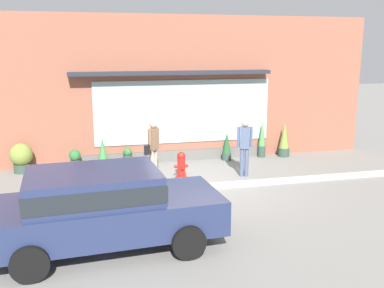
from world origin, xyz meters
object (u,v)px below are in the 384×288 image
pedestrian_with_handbag (153,144)px  pedestrian_passerby (245,143)px  potted_plant_doorstep (284,140)px  potted_plant_corner_tall (262,140)px  potted_plant_window_right (128,157)px  potted_plant_window_center (103,154)px  potted_plant_window_left (75,159)px  parked_car_navy (101,204)px  fire_hydrant (181,165)px  potted_plant_near_hydrant (21,157)px  potted_plant_trailing_edge (227,147)px

pedestrian_with_handbag → pedestrian_passerby: bearing=119.4°
pedestrian_passerby → potted_plant_doorstep: 3.02m
potted_plant_corner_tall → potted_plant_window_right: (-4.68, -0.01, -0.33)m
potted_plant_window_center → potted_plant_window_right: potted_plant_window_center is taller
potted_plant_window_left → parked_car_navy: bearing=-84.0°
fire_hydrant → potted_plant_window_left: size_ratio=1.22×
potted_plant_window_center → potted_plant_window_right: 0.87m
pedestrian_passerby → potted_plant_window_center: pedestrian_passerby is taller
pedestrian_passerby → potted_plant_window_left: pedestrian_passerby is taller
potted_plant_corner_tall → potted_plant_doorstep: potted_plant_corner_tall is taller
pedestrian_with_handbag → potted_plant_near_hydrant: (-3.85, 1.49, -0.50)m
pedestrian_with_handbag → potted_plant_window_center: pedestrian_with_handbag is taller
potted_plant_window_center → fire_hydrant: bearing=-35.4°
pedestrian_with_handbag → potted_plant_window_right: bearing=-117.6°
potted_plant_trailing_edge → potted_plant_near_hydrant: size_ratio=1.04×
pedestrian_with_handbag → pedestrian_passerby: pedestrian_passerby is taller
potted_plant_trailing_edge → potted_plant_near_hydrant: potted_plant_trailing_edge is taller
fire_hydrant → potted_plant_doorstep: potted_plant_doorstep is taller
pedestrian_with_handbag → pedestrian_passerby: 2.69m
parked_car_navy → potted_plant_window_right: 6.06m
fire_hydrant → potted_plant_window_center: (-2.18, 1.55, 0.09)m
pedestrian_with_handbag → potted_plant_window_left: size_ratio=2.59×
fire_hydrant → potted_plant_window_left: 3.44m
potted_plant_corner_tall → potted_plant_window_right: potted_plant_corner_tall is taller
potted_plant_doorstep → potted_plant_window_right: bearing=179.0°
fire_hydrant → potted_plant_corner_tall: (3.30, 1.85, 0.22)m
pedestrian_passerby → potted_plant_trailing_edge: (0.11, 1.98, -0.56)m
potted_plant_window_center → potted_plant_corner_tall: size_ratio=0.78×
potted_plant_corner_tall → potted_plant_window_right: size_ratio=2.25×
potted_plant_window_right → parked_car_navy: bearing=-100.1°
potted_plant_window_left → potted_plant_near_hydrant: potted_plant_near_hydrant is taller
pedestrian_passerby → potted_plant_window_left: bearing=178.8°
potted_plant_corner_tall → fire_hydrant: bearing=-150.7°
fire_hydrant → potted_plant_corner_tall: bearing=29.3°
potted_plant_doorstep → potted_plant_window_right: size_ratio=2.09×
pedestrian_passerby → parked_car_navy: pedestrian_passerby is taller
potted_plant_window_left → potted_plant_trailing_edge: potted_plant_trailing_edge is taller
potted_plant_trailing_edge → potted_plant_window_right: (-3.35, 0.10, -0.17)m
fire_hydrant → parked_car_navy: parked_car_navy is taller
potted_plant_window_left → potted_plant_window_right: bearing=7.7°
potted_plant_trailing_edge → potted_plant_corner_tall: bearing=4.9°
pedestrian_passerby → potted_plant_corner_tall: pedestrian_passerby is taller
potted_plant_trailing_edge → pedestrian_passerby: bearing=-93.1°
potted_plant_window_left → potted_plant_corner_tall: potted_plant_corner_tall is taller
potted_plant_doorstep → fire_hydrant: bearing=-156.9°
pedestrian_with_handbag → potted_plant_window_right: size_ratio=2.95×
potted_plant_window_left → potted_plant_near_hydrant: bearing=174.2°
parked_car_navy → potted_plant_corner_tall: bearing=42.5°
potted_plant_window_left → potted_plant_window_right: potted_plant_window_left is taller
potted_plant_window_center → parked_car_navy: bearing=-92.6°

